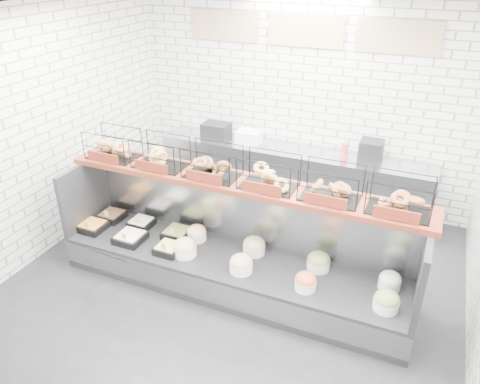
% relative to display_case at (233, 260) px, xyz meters
% --- Properties ---
extents(ground, '(5.50, 5.50, 0.00)m').
position_rel_display_case_xyz_m(ground, '(0.00, -0.34, -0.33)').
color(ground, black).
rests_on(ground, ground).
extents(room_shell, '(5.02, 5.51, 3.01)m').
position_rel_display_case_xyz_m(room_shell, '(0.00, 0.26, 1.73)').
color(room_shell, white).
rests_on(room_shell, ground).
extents(display_case, '(4.00, 0.90, 1.20)m').
position_rel_display_case_xyz_m(display_case, '(0.00, 0.00, 0.00)').
color(display_case, black).
rests_on(display_case, ground).
extents(bagel_shelf, '(4.10, 0.50, 0.40)m').
position_rel_display_case_xyz_m(bagel_shelf, '(0.00, 0.17, 1.05)').
color(bagel_shelf, '#501B11').
rests_on(bagel_shelf, display_case).
extents(prep_counter, '(4.00, 0.60, 1.20)m').
position_rel_display_case_xyz_m(prep_counter, '(-0.01, 2.09, 0.14)').
color(prep_counter, '#93969B').
rests_on(prep_counter, ground).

